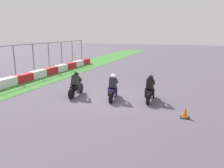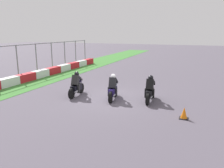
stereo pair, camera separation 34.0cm
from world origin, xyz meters
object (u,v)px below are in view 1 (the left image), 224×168
at_px(rider_lane_a, 150,91).
at_px(rider_lane_c, 76,86).
at_px(traffic_cone, 185,113).
at_px(rider_lane_b, 113,89).

height_order(rider_lane_a, rider_lane_c, same).
bearing_deg(rider_lane_a, rider_lane_c, 93.63).
relative_size(rider_lane_a, traffic_cone, 3.74).
height_order(rider_lane_a, rider_lane_b, same).
bearing_deg(rider_lane_b, rider_lane_a, -88.46).
distance_m(rider_lane_b, traffic_cone, 4.47).
distance_m(rider_lane_a, traffic_cone, 2.92).
bearing_deg(traffic_cone, rider_lane_b, 68.96).
bearing_deg(traffic_cone, rider_lane_c, 77.37).
distance_m(rider_lane_a, rider_lane_c, 4.55).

